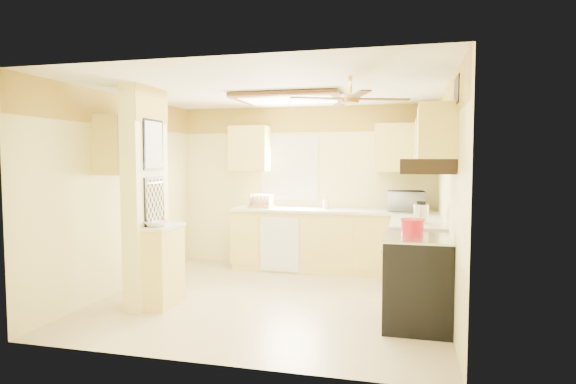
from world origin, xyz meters
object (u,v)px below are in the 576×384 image
(bowl, at_px, (157,224))
(kettle, at_px, (421,213))
(microwave, at_px, (406,201))
(dutch_oven, at_px, (412,227))
(stove, at_px, (417,281))

(bowl, height_order, kettle, kettle)
(microwave, distance_m, dutch_oven, 2.00)
(stove, relative_size, kettle, 3.52)
(microwave, bearing_deg, dutch_oven, 88.12)
(stove, xyz_separation_m, microwave, (-0.12, 2.12, 0.63))
(stove, xyz_separation_m, bowl, (-2.80, -0.15, 0.51))
(stove, relative_size, microwave, 1.74)
(dutch_oven, bearing_deg, stove, -67.49)
(dutch_oven, bearing_deg, kettle, 81.29)
(bowl, bearing_deg, stove, 3.06)
(stove, bearing_deg, dutch_oven, 112.51)
(stove, relative_size, dutch_oven, 3.81)
(microwave, bearing_deg, stove, 89.37)
(kettle, bearing_deg, dutch_oven, -98.71)
(dutch_oven, xyz_separation_m, kettle, (0.10, 0.67, 0.06))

